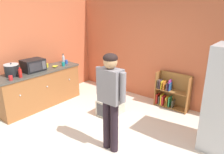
% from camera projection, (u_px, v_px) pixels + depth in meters
% --- Properties ---
extents(ground_plane, '(12.00, 12.00, 0.00)m').
position_uv_depth(ground_plane, '(101.00, 143.00, 3.71)').
color(ground_plane, silver).
rests_on(ground_plane, ground).
extents(back_wall, '(5.20, 0.06, 2.70)m').
position_uv_depth(back_wall, '(164.00, 49.00, 5.01)').
color(back_wall, '#C86541').
rests_on(back_wall, ground).
extents(left_side_wall, '(0.06, 2.99, 2.70)m').
position_uv_depth(left_side_wall, '(46.00, 46.00, 5.45)').
color(left_side_wall, '#C9633E').
rests_on(left_side_wall, ground).
extents(kitchen_counter, '(0.65, 2.03, 0.90)m').
position_uv_depth(kitchen_counter, '(40.00, 88.00, 5.06)').
color(kitchen_counter, '#9B5E31').
rests_on(kitchen_counter, ground).
extents(bookshelf, '(0.80, 0.28, 0.85)m').
position_uv_depth(bookshelf, '(170.00, 93.00, 4.98)').
color(bookshelf, '#9E6631').
rests_on(bookshelf, ground).
extents(standing_person, '(0.57, 0.23, 1.67)m').
position_uv_depth(standing_person, '(110.00, 94.00, 3.25)').
color(standing_person, '#291D26').
rests_on(standing_person, ground).
extents(pet_carrier, '(0.42, 0.55, 0.36)m').
position_uv_depth(pet_carrier, '(110.00, 107.00, 4.69)').
color(pet_carrier, beige).
rests_on(pet_carrier, ground).
extents(microwave, '(0.37, 0.48, 0.28)m').
position_uv_depth(microwave, '(33.00, 65.00, 4.81)').
color(microwave, black).
rests_on(microwave, kitchen_counter).
extents(crock_pot, '(0.30, 0.30, 0.29)m').
position_uv_depth(crock_pot, '(12.00, 70.00, 4.47)').
color(crock_pot, black).
rests_on(crock_pot, kitchen_counter).
extents(banana_bunch, '(0.15, 0.16, 0.04)m').
position_uv_depth(banana_bunch, '(55.00, 66.00, 5.15)').
color(banana_bunch, yellow).
rests_on(banana_bunch, kitchen_counter).
extents(clear_bottle, '(0.07, 0.07, 0.25)m').
position_uv_depth(clear_bottle, '(63.00, 59.00, 5.55)').
color(clear_bottle, silver).
rests_on(clear_bottle, kitchen_counter).
extents(ketchup_bottle, '(0.07, 0.07, 0.25)m').
position_uv_depth(ketchup_bottle, '(20.00, 73.00, 4.37)').
color(ketchup_bottle, red).
rests_on(ketchup_bottle, kitchen_counter).
extents(blue_cup, '(0.08, 0.08, 0.09)m').
position_uv_depth(blue_cup, '(66.00, 62.00, 5.50)').
color(blue_cup, blue).
rests_on(blue_cup, kitchen_counter).
extents(yellow_cup, '(0.08, 0.08, 0.09)m').
position_uv_depth(yellow_cup, '(47.00, 65.00, 5.15)').
color(yellow_cup, yellow).
rests_on(yellow_cup, kitchen_counter).
extents(teal_cup, '(0.08, 0.08, 0.09)m').
position_uv_depth(teal_cup, '(63.00, 64.00, 5.28)').
color(teal_cup, teal).
rests_on(teal_cup, kitchen_counter).
extents(red_cup, '(0.08, 0.08, 0.09)m').
position_uv_depth(red_cup, '(11.00, 78.00, 4.22)').
color(red_cup, red).
rests_on(red_cup, kitchen_counter).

